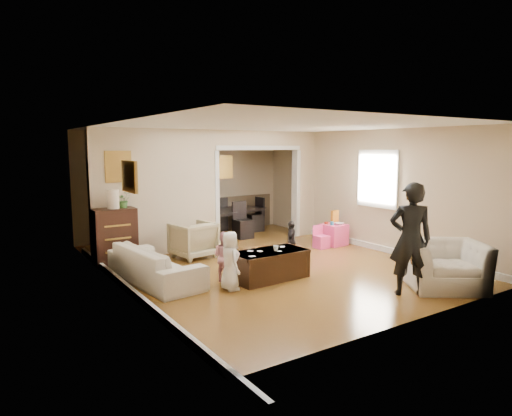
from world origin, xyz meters
TOP-DOWN VIEW (x-y plane):
  - floor at (0.00, 0.00)m, footprint 7.00×7.00m
  - partition_left at (-1.38, 1.80)m, footprint 2.75×0.18m
  - partition_right at (2.48, 1.80)m, footprint 0.55×0.18m
  - partition_header at (1.10, 1.80)m, footprint 2.22×0.18m
  - window_pane at (2.73, -0.40)m, footprint 0.03×0.95m
  - framed_art_partition at (-2.20, 1.70)m, footprint 0.45×0.03m
  - framed_art_sofa_wall at (-2.71, -0.60)m, footprint 0.03×0.55m
  - framed_art_alcove at (1.10, 3.44)m, footprint 0.45×0.03m
  - sofa at (-2.16, -0.05)m, footprint 1.04×2.13m
  - armchair_back at (-0.91, 1.13)m, footprint 0.89×0.91m
  - armchair_front at (1.56, -2.88)m, footprint 1.51×1.47m
  - dresser at (-2.39, 1.45)m, footprint 0.78×0.44m
  - table_lamp at (-2.39, 1.45)m, footprint 0.22×0.22m
  - potted_plant at (-2.19, 1.45)m, footprint 0.28×0.24m
  - coffee_table at (-0.48, -0.95)m, footprint 1.32×0.71m
  - coffee_cup at (-0.38, -1.00)m, footprint 0.10×0.10m
  - play_table at (2.28, 0.45)m, footprint 0.54×0.54m
  - cereal_box at (2.40, 0.55)m, footprint 0.21×0.09m
  - cyan_cup at (2.18, 0.40)m, footprint 0.08×0.08m
  - toy_block at (2.16, 0.57)m, footprint 0.10×0.09m
  - play_bowl at (2.33, 0.33)m, footprint 0.23×0.23m
  - dining_table at (0.95, 2.89)m, footprint 2.01×1.43m
  - adult_person at (0.81, -2.78)m, footprint 0.75×0.71m
  - child_kneel_a at (-1.33, -1.10)m, footprint 0.35×0.48m
  - child_kneel_b at (-1.18, -0.65)m, footprint 0.45×0.50m
  - child_toddler at (0.57, -0.20)m, footprint 0.48×0.46m
  - craft_papers at (-0.56, -0.93)m, footprint 0.95×0.43m

SIDE VIEW (x-z plane):
  - floor at x=0.00m, z-range 0.00..0.00m
  - play_table at x=2.28m, z-range 0.00..0.48m
  - coffee_table at x=-0.48m, z-range 0.00..0.48m
  - sofa at x=-2.16m, z-range 0.00..0.60m
  - dining_table at x=0.95m, z-range 0.00..0.64m
  - armchair_back at x=-0.91m, z-range 0.00..0.72m
  - armchair_front at x=1.56m, z-range 0.00..0.74m
  - child_toddler at x=0.57m, z-range 0.00..0.80m
  - child_kneel_b at x=-1.18m, z-range 0.00..0.84m
  - child_kneel_a at x=-1.33m, z-range 0.00..0.93m
  - craft_papers at x=-0.56m, z-range 0.48..0.49m
  - toy_block at x=2.16m, z-range 0.48..0.53m
  - play_bowl at x=2.33m, z-range 0.48..0.53m
  - cyan_cup at x=2.18m, z-range 0.48..0.56m
  - coffee_cup at x=-0.38m, z-range 0.48..0.57m
  - dresser at x=-2.39m, z-range 0.00..1.08m
  - cereal_box at x=2.40m, z-range 0.48..0.78m
  - adult_person at x=0.81m, z-range 0.00..1.72m
  - potted_plant at x=-2.19m, z-range 1.08..1.38m
  - table_lamp at x=-2.39m, z-range 1.08..1.44m
  - partition_left at x=-1.38m, z-range 0.00..2.60m
  - partition_right at x=2.48m, z-range 0.00..2.60m
  - window_pane at x=2.73m, z-range 1.00..2.10m
  - framed_art_alcove at x=1.10m, z-range 1.42..1.98m
  - framed_art_sofa_wall at x=-2.71m, z-range 1.60..2.00m
  - framed_art_partition at x=-2.20m, z-range 1.58..2.12m
  - partition_header at x=1.10m, z-range 2.25..2.60m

